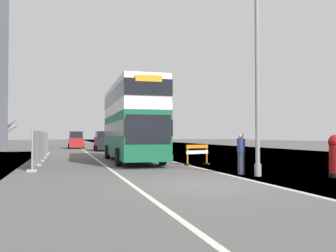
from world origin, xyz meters
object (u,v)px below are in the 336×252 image
object	(u,v)px
lamppost_foreground	(257,86)
roadworks_barrier	(197,152)
red_pillar_postbox	(336,154)
car_oncoming_near	(104,142)
pedestrian_at_kerb	(241,154)
double_decker_bus	(131,121)
car_receding_mid	(76,141)

from	to	relation	value
lamppost_foreground	roadworks_barrier	distance (m)	6.75
red_pillar_postbox	roadworks_barrier	size ratio (longest dim) A/B	1.10
car_oncoming_near	pedestrian_at_kerb	distance (m)	25.84
double_decker_bus	car_oncoming_near	world-z (taller)	double_decker_bus
roadworks_barrier	car_receding_mid	bearing A→B (deg)	101.29
red_pillar_postbox	car_receding_mid	size ratio (longest dim) A/B	0.38
double_decker_bus	car_receding_mid	size ratio (longest dim) A/B	2.49
double_decker_bus	lamppost_foreground	size ratio (longest dim) A/B	1.41
red_pillar_postbox	car_oncoming_near	world-z (taller)	car_oncoming_near
lamppost_foreground	car_oncoming_near	world-z (taller)	lamppost_foreground
double_decker_bus	roadworks_barrier	xyz separation A→B (m)	(3.14, -3.71, -1.89)
red_pillar_postbox	roadworks_barrier	bearing A→B (deg)	113.30
red_pillar_postbox	car_receding_mid	bearing A→B (deg)	103.83
red_pillar_postbox	pedestrian_at_kerb	size ratio (longest dim) A/B	0.97
double_decker_bus	red_pillar_postbox	world-z (taller)	double_decker_bus
pedestrian_at_kerb	roadworks_barrier	bearing A→B (deg)	90.00
lamppost_foreground	pedestrian_at_kerb	world-z (taller)	lamppost_foreground
car_oncoming_near	lamppost_foreground	bearing A→B (deg)	-82.66
car_receding_mid	pedestrian_at_kerb	distance (m)	34.66
lamppost_foreground	car_oncoming_near	size ratio (longest dim) A/B	1.81
double_decker_bus	roadworks_barrier	distance (m)	5.21
red_pillar_postbox	car_oncoming_near	distance (m)	28.41
double_decker_bus	car_oncoming_near	xyz separation A→B (m)	(0.08, 16.71, -1.59)
roadworks_barrier	pedestrian_at_kerb	distance (m)	5.24
roadworks_barrier	pedestrian_at_kerb	world-z (taller)	pedestrian_at_kerb
lamppost_foreground	car_oncoming_near	distance (m)	26.80
pedestrian_at_kerb	lamppost_foreground	bearing A→B (deg)	-66.06
roadworks_barrier	car_receding_mid	xyz separation A→B (m)	(-5.78, 28.94, 0.31)
roadworks_barrier	pedestrian_at_kerb	xyz separation A→B (m)	(-0.00, -5.24, 0.18)
car_oncoming_near	car_receding_mid	xyz separation A→B (m)	(-2.72, 8.52, 0.01)
double_decker_bus	car_receding_mid	distance (m)	25.41
roadworks_barrier	pedestrian_at_kerb	size ratio (longest dim) A/B	0.88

